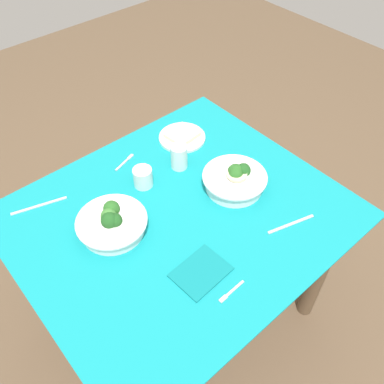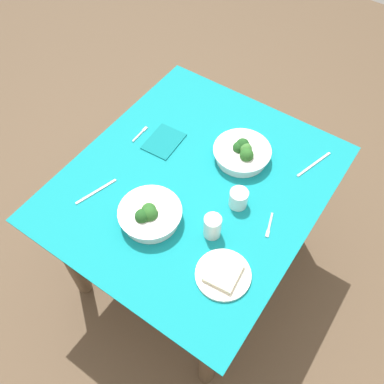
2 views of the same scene
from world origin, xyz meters
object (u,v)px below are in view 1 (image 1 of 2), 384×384
(fork_by_far_bowl, at_px, (231,292))
(napkin_folded_upper, at_px, (201,272))
(broccoli_bowl_near, at_px, (235,180))
(table_knife_right, at_px, (39,206))
(fork_by_near_bowl, at_px, (125,162))
(broccoli_bowl_far, at_px, (112,223))
(water_glass_side, at_px, (179,157))
(water_glass_center, at_px, (143,177))
(table_knife_left, at_px, (291,224))
(bread_side_plate, at_px, (182,137))

(fork_by_far_bowl, distance_m, napkin_folded_upper, 0.11)
(broccoli_bowl_near, bearing_deg, table_knife_right, 146.73)
(fork_by_near_bowl, xyz_separation_m, table_knife_right, (-0.37, 0.01, -0.00))
(broccoli_bowl_far, xyz_separation_m, fork_by_near_bowl, (0.23, 0.26, -0.03))
(water_glass_side, bearing_deg, water_glass_center, 176.15)
(broccoli_bowl_near, height_order, fork_by_far_bowl, broccoli_bowl_near)
(broccoli_bowl_far, distance_m, napkin_folded_upper, 0.34)
(water_glass_side, bearing_deg, table_knife_left, -77.93)
(bread_side_plate, distance_m, water_glass_side, 0.17)
(bread_side_plate, relative_size, table_knife_left, 1.06)
(fork_by_far_bowl, xyz_separation_m, table_knife_left, (0.34, 0.05, -0.00))
(water_glass_side, distance_m, fork_by_far_bowl, 0.58)
(broccoli_bowl_near, bearing_deg, fork_by_far_bowl, -136.47)
(broccoli_bowl_far, relative_size, table_knife_left, 1.30)
(water_glass_side, distance_m, napkin_folded_upper, 0.49)
(broccoli_bowl_near, relative_size, table_knife_right, 1.20)
(bread_side_plate, distance_m, water_glass_center, 0.31)
(bread_side_plate, bearing_deg, broccoli_bowl_far, -156.02)
(bread_side_plate, relative_size, fork_by_near_bowl, 1.83)
(water_glass_center, bearing_deg, bread_side_plate, 21.50)
(broccoli_bowl_near, bearing_deg, napkin_folded_upper, -150.35)
(fork_by_near_bowl, relative_size, napkin_folded_upper, 0.63)
(water_glass_side, height_order, table_knife_right, water_glass_side)
(broccoli_bowl_near, xyz_separation_m, fork_by_near_bowl, (-0.23, 0.38, -0.03))
(water_glass_side, distance_m, table_knife_left, 0.49)
(broccoli_bowl_far, height_order, napkin_folded_upper, broccoli_bowl_far)
(fork_by_far_bowl, bearing_deg, water_glass_side, -116.22)
(napkin_folded_upper, bearing_deg, broccoli_bowl_far, 109.18)
(broccoli_bowl_far, height_order, table_knife_right, broccoli_bowl_far)
(water_glass_side, bearing_deg, fork_by_far_bowl, -114.45)
(broccoli_bowl_far, relative_size, napkin_folded_upper, 1.42)
(broccoli_bowl_near, distance_m, napkin_folded_upper, 0.40)
(water_glass_side, xyz_separation_m, fork_by_near_bowl, (-0.15, 0.16, -0.05))
(table_knife_left, bearing_deg, napkin_folded_upper, 6.72)
(table_knife_right, bearing_deg, water_glass_side, -1.70)
(broccoli_bowl_near, height_order, bread_side_plate, broccoli_bowl_near)
(broccoli_bowl_far, xyz_separation_m, table_knife_right, (-0.14, 0.27, -0.03))
(water_glass_center, bearing_deg, napkin_folded_upper, -102.52)
(table_knife_left, bearing_deg, bread_side_plate, -75.18)
(fork_by_far_bowl, relative_size, fork_by_near_bowl, 0.96)
(fork_by_far_bowl, distance_m, table_knife_right, 0.75)
(water_glass_side, bearing_deg, table_knife_right, 161.69)
(fork_by_near_bowl, bearing_deg, water_glass_side, -65.16)
(water_glass_center, height_order, water_glass_side, water_glass_side)
(broccoli_bowl_far, xyz_separation_m, bread_side_plate, (0.49, 0.22, -0.02))
(broccoli_bowl_near, relative_size, fork_by_near_bowl, 2.23)
(broccoli_bowl_far, distance_m, broccoli_bowl_near, 0.47)
(table_knife_right, bearing_deg, fork_by_far_bowl, -52.07)
(napkin_folded_upper, bearing_deg, water_glass_side, 58.00)
(bread_side_plate, bearing_deg, fork_by_far_bowl, -118.81)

